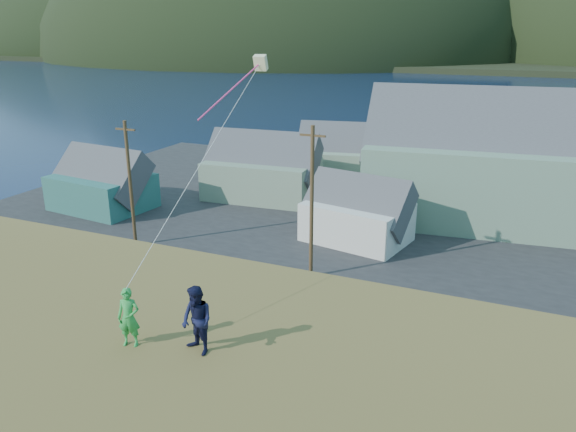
# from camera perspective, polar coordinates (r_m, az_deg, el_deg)

# --- Properties ---
(ground) EXTENTS (900.00, 900.00, 0.00)m
(ground) POSITION_cam_1_polar(r_m,az_deg,el_deg) (33.38, 7.78, -8.39)
(ground) COLOR #0A1638
(ground) RESTS_ON ground
(grass_strip) EXTENTS (110.00, 8.00, 0.10)m
(grass_strip) POSITION_cam_1_polar(r_m,az_deg,el_deg) (31.65, 6.76, -9.84)
(grass_strip) COLOR #4C3D19
(grass_strip) RESTS_ON ground
(waterfront_lot) EXTENTS (72.00, 36.00, 0.12)m
(waterfront_lot) POSITION_cam_1_polar(r_m,az_deg,el_deg) (48.79, 13.34, 0.19)
(waterfront_lot) COLOR #28282B
(waterfront_lot) RESTS_ON ground
(wharf) EXTENTS (26.00, 14.00, 0.90)m
(wharf) POSITION_cam_1_polar(r_m,az_deg,el_deg) (71.64, 12.11, 6.44)
(wharf) COLOR gray
(wharf) RESTS_ON ground
(far_shore) EXTENTS (900.00, 320.00, 2.00)m
(far_shore) POSITION_cam_1_polar(r_m,az_deg,el_deg) (359.15, 23.11, 14.96)
(far_shore) COLOR black
(far_shore) RESTS_ON ground
(shed_teal) EXTENTS (8.91, 6.69, 6.57)m
(shed_teal) POSITION_cam_1_polar(r_m,az_deg,el_deg) (50.82, -18.44, 3.29)
(shed_teal) COLOR #2B6665
(shed_teal) RESTS_ON waterfront_lot
(shed_palegreen_near) EXTENTS (10.65, 7.20, 7.42)m
(shed_palegreen_near) POSITION_cam_1_polar(r_m,az_deg,el_deg) (51.55, -2.64, 4.83)
(shed_palegreen_near) COLOR gray
(shed_palegreen_near) RESTS_ON waterfront_lot
(shed_white) EXTENTS (8.40, 6.36, 6.05)m
(shed_white) POSITION_cam_1_polar(r_m,az_deg,el_deg) (41.11, 7.06, 0.44)
(shed_white) COLOR silver
(shed_white) RESTS_ON waterfront_lot
(shed_palegreen_far) EXTENTS (11.88, 8.13, 7.35)m
(shed_palegreen_far) POSITION_cam_1_polar(r_m,az_deg,el_deg) (57.14, 6.57, 6.12)
(shed_palegreen_far) COLOR gray
(shed_palegreen_far) RESTS_ON waterfront_lot
(utility_poles) EXTENTS (30.00, 0.24, 9.57)m
(utility_poles) POSITION_cam_1_polar(r_m,az_deg,el_deg) (33.73, 3.90, 0.77)
(utility_poles) COLOR #47331E
(utility_poles) RESTS_ON waterfront_lot
(parked_cars) EXTENTS (20.16, 12.76, 1.58)m
(parked_cars) POSITION_cam_1_polar(r_m,az_deg,el_deg) (54.60, 2.99, 3.53)
(parked_cars) COLOR slate
(parked_cars) RESTS_ON waterfront_lot
(kite_flyer_green) EXTENTS (0.67, 0.54, 1.60)m
(kite_flyer_green) POSITION_cam_1_polar(r_m,az_deg,el_deg) (15.18, -15.87, -9.88)
(kite_flyer_green) COLOR green
(kite_flyer_green) RESTS_ON hillside
(kite_flyer_navy) EXTENTS (1.07, 0.97, 1.81)m
(kite_flyer_navy) POSITION_cam_1_polar(r_m,az_deg,el_deg) (14.44, -9.24, -10.45)
(kite_flyer_navy) COLOR #131636
(kite_flyer_navy) RESTS_ON hillside
(kite_rig) EXTENTS (0.88, 4.66, 10.19)m
(kite_rig) POSITION_cam_1_polar(r_m,az_deg,el_deg) (20.90, -3.44, 14.61)
(kite_rig) COLOR beige
(kite_rig) RESTS_ON ground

